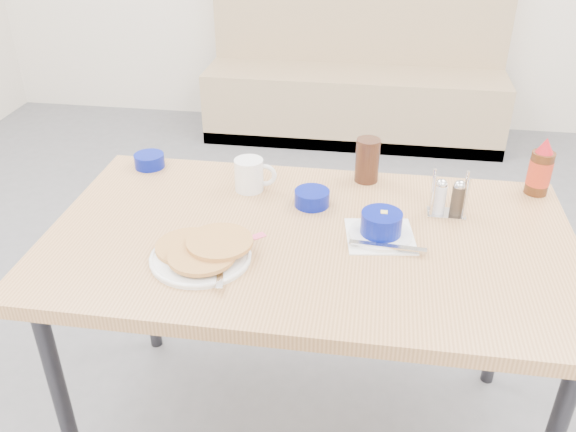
# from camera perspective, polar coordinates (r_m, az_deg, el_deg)

# --- Properties ---
(booth_bench) EXTENTS (1.90, 0.56, 1.22)m
(booth_bench) POSITION_cam_1_polar(r_m,az_deg,el_deg) (4.10, 6.26, 12.30)
(booth_bench) COLOR tan
(booth_bench) RESTS_ON ground
(dining_table) EXTENTS (1.40, 0.80, 0.76)m
(dining_table) POSITION_cam_1_polar(r_m,az_deg,el_deg) (1.66, 1.95, -3.57)
(dining_table) COLOR tan
(dining_table) RESTS_ON ground
(pancake_plate) EXTENTS (0.25, 0.26, 0.04)m
(pancake_plate) POSITION_cam_1_polar(r_m,az_deg,el_deg) (1.53, -8.04, -3.39)
(pancake_plate) COLOR white
(pancake_plate) RESTS_ON dining_table
(coffee_mug) EXTENTS (0.13, 0.09, 0.10)m
(coffee_mug) POSITION_cam_1_polar(r_m,az_deg,el_deg) (1.82, -3.54, 3.90)
(coffee_mug) COLOR white
(coffee_mug) RESTS_ON dining_table
(grits_setting) EXTENTS (0.22, 0.20, 0.07)m
(grits_setting) POSITION_cam_1_polar(r_m,az_deg,el_deg) (1.61, 8.70, -1.01)
(grits_setting) COLOR white
(grits_setting) RESTS_ON dining_table
(creamer_bowl) EXTENTS (0.10, 0.10, 0.04)m
(creamer_bowl) POSITION_cam_1_polar(r_m,az_deg,el_deg) (2.02, -12.84, 5.07)
(creamer_bowl) COLOR #051280
(creamer_bowl) RESTS_ON dining_table
(butter_bowl) EXTENTS (0.10, 0.10, 0.05)m
(butter_bowl) POSITION_cam_1_polar(r_m,az_deg,el_deg) (1.75, 2.26, 1.69)
(butter_bowl) COLOR #051280
(butter_bowl) RESTS_ON dining_table
(amber_tumbler) EXTENTS (0.10, 0.10, 0.14)m
(amber_tumbler) POSITION_cam_1_polar(r_m,az_deg,el_deg) (1.88, 7.43, 5.20)
(amber_tumbler) COLOR #381D11
(amber_tumbler) RESTS_ON dining_table
(condiment_caddy) EXTENTS (0.11, 0.06, 0.13)m
(condiment_caddy) POSITION_cam_1_polar(r_m,az_deg,el_deg) (1.75, 14.77, 1.44)
(condiment_caddy) COLOR silver
(condiment_caddy) RESTS_ON dining_table
(syrup_bottle) EXTENTS (0.07, 0.07, 0.18)m
(syrup_bottle) POSITION_cam_1_polar(r_m,az_deg,el_deg) (1.93, 22.53, 4.02)
(syrup_bottle) COLOR #47230F
(syrup_bottle) RESTS_ON dining_table
(sugar_wrapper) EXTENTS (0.04, 0.04, 0.00)m
(sugar_wrapper) POSITION_cam_1_polar(r_m,az_deg,el_deg) (1.62, -2.79, -1.87)
(sugar_wrapper) COLOR #F8527E
(sugar_wrapper) RESTS_ON dining_table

